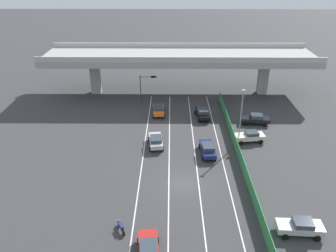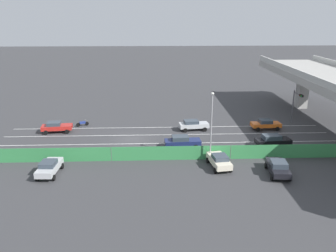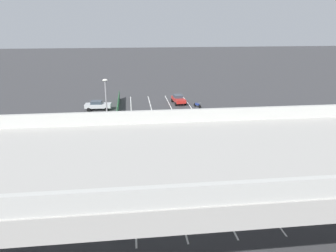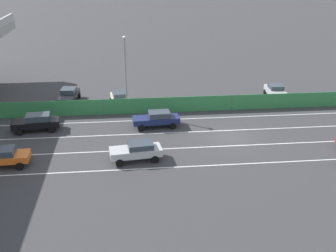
# 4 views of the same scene
# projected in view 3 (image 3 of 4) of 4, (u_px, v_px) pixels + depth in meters

# --- Properties ---
(ground_plane) EXTENTS (300.00, 300.00, 0.00)m
(ground_plane) POSITION_uv_depth(u_px,v_px,m) (167.00, 122.00, 48.89)
(ground_plane) COLOR #38383A
(lane_line_left_edge) EXTENTS (0.14, 46.35, 0.01)m
(lane_line_left_edge) POSITION_uv_depth(u_px,v_px,m) (209.00, 131.00, 44.60)
(lane_line_left_edge) COLOR silver
(lane_line_left_edge) RESTS_ON ground
(lane_line_mid_left) EXTENTS (0.14, 46.35, 0.01)m
(lane_line_mid_left) POSITION_uv_depth(u_px,v_px,m) (184.00, 132.00, 44.20)
(lane_line_mid_left) COLOR silver
(lane_line_mid_left) RESTS_ON ground
(lane_line_mid_right) EXTENTS (0.14, 46.35, 0.01)m
(lane_line_mid_right) POSITION_uv_depth(u_px,v_px,m) (158.00, 133.00, 43.80)
(lane_line_mid_right) COLOR silver
(lane_line_mid_right) RESTS_ON ground
(lane_line_right_edge) EXTENTS (0.14, 46.35, 0.01)m
(lane_line_right_edge) POSITION_uv_depth(u_px,v_px,m) (132.00, 134.00, 43.40)
(lane_line_right_edge) COLOR silver
(lane_line_right_edge) RESTS_ON ground
(elevated_overpass) EXTENTS (50.63, 11.28, 8.57)m
(elevated_overpass) POSITION_uv_depth(u_px,v_px,m) (228.00, 162.00, 18.08)
(elevated_overpass) COLOR #A09E99
(elevated_overpass) RESTS_ON ground
(green_fence) EXTENTS (0.10, 42.45, 1.72)m
(green_fence) POSITION_uv_depth(u_px,v_px,m) (116.00, 129.00, 42.90)
(green_fence) COLOR #338447
(green_fence) RESTS_ON ground
(car_sedan_black) EXTENTS (2.36, 4.68, 1.67)m
(car_sedan_black) POSITION_uv_depth(u_px,v_px,m) (151.00, 171.00, 30.68)
(car_sedan_black) COLOR black
(car_sedan_black) RESTS_ON ground
(car_sedan_navy) EXTENTS (2.16, 4.73, 1.59)m
(car_sedan_navy) POSITION_uv_depth(u_px,v_px,m) (146.00, 131.00, 41.84)
(car_sedan_navy) COLOR navy
(car_sedan_navy) RESTS_ON ground
(car_sedan_silver) EXTENTS (2.35, 4.48, 1.56)m
(car_sedan_silver) POSITION_uv_depth(u_px,v_px,m) (204.00, 135.00, 40.54)
(car_sedan_silver) COLOR #B7BABC
(car_sedan_silver) RESTS_ON ground
(car_sedan_red) EXTENTS (2.36, 4.48, 1.60)m
(car_sedan_red) POSITION_uv_depth(u_px,v_px,m) (178.00, 99.00, 59.48)
(car_sedan_red) COLOR red
(car_sedan_red) RESTS_ON ground
(car_taxi_orange) EXTENTS (2.16, 4.39, 1.55)m
(car_taxi_orange) POSITION_uv_depth(u_px,v_px,m) (229.00, 173.00, 30.25)
(car_taxi_orange) COLOR orange
(car_taxi_orange) RESTS_ON ground
(motorcycle) EXTENTS (1.02, 1.78, 0.93)m
(motorcycle) POSITION_uv_depth(u_px,v_px,m) (197.00, 105.00, 56.90)
(motorcycle) COLOR black
(motorcycle) RESTS_ON ground
(parked_wagon_silver) EXTENTS (4.46, 2.17, 1.61)m
(parked_wagon_silver) POSITION_uv_depth(u_px,v_px,m) (98.00, 105.00, 55.05)
(parked_wagon_silver) COLOR #B2B5B7
(parked_wagon_silver) RESTS_ON ground
(parked_sedan_cream) EXTENTS (4.47, 2.45, 1.60)m
(parked_sedan_cream) POSITION_uv_depth(u_px,v_px,m) (93.00, 143.00, 37.65)
(parked_sedan_cream) COLOR beige
(parked_sedan_cream) RESTS_ON ground
(parked_sedan_dark) EXTENTS (4.69, 2.41, 1.63)m
(parked_sedan_dark) POSITION_uv_depth(u_px,v_px,m) (65.00, 166.00, 31.76)
(parked_sedan_dark) COLOR black
(parked_sedan_dark) RESTS_ON ground
(traffic_light) EXTENTS (3.00, 0.45, 5.21)m
(traffic_light) POSITION_uv_depth(u_px,v_px,m) (282.00, 169.00, 24.67)
(traffic_light) COLOR #47474C
(traffic_light) RESTS_ON ground
(street_lamp) EXTENTS (0.60, 0.36, 8.29)m
(street_lamp) POSITION_uv_depth(u_px,v_px,m) (107.00, 108.00, 37.31)
(street_lamp) COLOR gray
(street_lamp) RESTS_ON ground
(traffic_cone) EXTENTS (0.47, 0.47, 0.70)m
(traffic_cone) POSITION_uv_depth(u_px,v_px,m) (125.00, 134.00, 42.50)
(traffic_cone) COLOR orange
(traffic_cone) RESTS_ON ground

